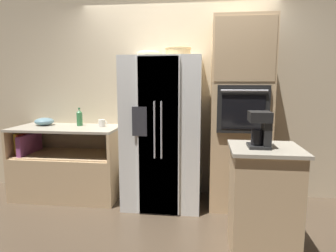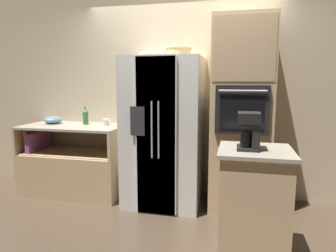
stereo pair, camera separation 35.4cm
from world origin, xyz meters
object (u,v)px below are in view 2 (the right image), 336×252
object	(u,v)px
mug	(106,122)
fruit_bowl	(150,54)
bottle_tall	(86,117)
coffee_maker	(251,129)
mixing_bowl	(53,120)
wall_oven	(241,116)
refrigerator	(164,132)
wicker_basket	(179,51)

from	to	relation	value
mug	fruit_bowl	bearing A→B (deg)	-9.49
mug	bottle_tall	bearing A→B (deg)	171.01
bottle_tall	coffee_maker	size ratio (longest dim) A/B	0.79
mixing_bowl	coffee_maker	size ratio (longest dim) A/B	0.81
mug	mixing_bowl	bearing A→B (deg)	177.78
wall_oven	bottle_tall	bearing A→B (deg)	176.80
bottle_tall	mug	bearing A→B (deg)	-8.99
mixing_bowl	wall_oven	bearing A→B (deg)	-2.15
mug	mixing_bowl	distance (m)	0.81
mixing_bowl	coffee_maker	world-z (taller)	coffee_maker
refrigerator	mug	distance (m)	0.83
wall_oven	fruit_bowl	size ratio (longest dim) A/B	7.78
bottle_tall	refrigerator	bearing A→B (deg)	-8.73
fruit_bowl	mug	size ratio (longest dim) A/B	2.46
wall_oven	bottle_tall	distance (m)	2.06
fruit_bowl	coffee_maker	xyz separation A→B (m)	(1.15, -1.04, -0.71)
wall_oven	coffee_maker	size ratio (longest dim) A/B	7.31
fruit_bowl	coffee_maker	bearing A→B (deg)	-42.18
wall_oven	mug	bearing A→B (deg)	177.89
mixing_bowl	refrigerator	bearing A→B (deg)	-5.46
wall_oven	wicker_basket	world-z (taller)	wall_oven
refrigerator	mixing_bowl	xyz separation A→B (m)	(-1.63, 0.16, 0.08)
mixing_bowl	bottle_tall	bearing A→B (deg)	2.29
bottle_tall	coffee_maker	world-z (taller)	coffee_maker
wall_oven	mixing_bowl	size ratio (longest dim) A/B	9.00
wall_oven	mixing_bowl	bearing A→B (deg)	177.85
refrigerator	wall_oven	world-z (taller)	wall_oven
mixing_bowl	coffee_maker	xyz separation A→B (m)	(2.61, -1.18, 0.15)
refrigerator	bottle_tall	size ratio (longest dim) A/B	7.51
wall_oven	refrigerator	bearing A→B (deg)	-176.20
wall_oven	mixing_bowl	world-z (taller)	wall_oven
fruit_bowl	bottle_tall	world-z (taller)	fruit_bowl
wall_oven	fruit_bowl	bearing A→B (deg)	-177.66
fruit_bowl	mixing_bowl	size ratio (longest dim) A/B	1.16
bottle_tall	wicker_basket	bearing A→B (deg)	-8.55
refrigerator	mug	bearing A→B (deg)	171.37
refrigerator	wicker_basket	xyz separation A→B (m)	(0.18, -0.02, 0.96)
fruit_bowl	mixing_bowl	distance (m)	1.70
refrigerator	fruit_bowl	size ratio (longest dim) A/B	6.28
coffee_maker	mixing_bowl	bearing A→B (deg)	155.62
refrigerator	coffee_maker	world-z (taller)	refrigerator
coffee_maker	bottle_tall	bearing A→B (deg)	150.46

